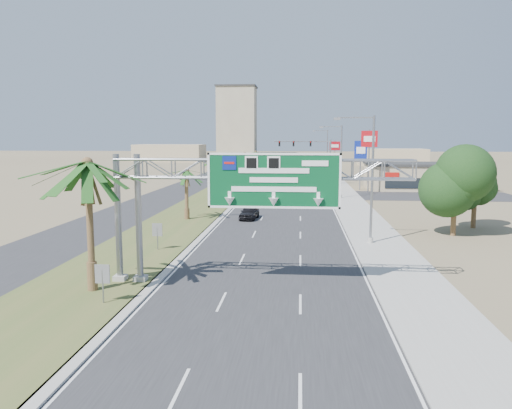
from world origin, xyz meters
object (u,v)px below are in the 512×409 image
object	(u,v)px
sign_gantry	(246,179)
car_mid_lane	(287,192)
signal_mast	(319,158)
pole_sign_blue	(361,152)
pole_sign_red_near	(369,143)
car_left_lane	(249,213)
pole_sign_red_far	(335,149)
palm_near	(87,164)
car_right_lane	(318,178)
store_building	(424,177)
car_far	(275,172)

from	to	relation	value
sign_gantry	car_mid_lane	distance (m)	44.63
signal_mast	pole_sign_blue	size ratio (longest dim) A/B	1.28
pole_sign_red_near	pole_sign_blue	size ratio (longest dim) A/B	1.19
car_left_lane	pole_sign_blue	world-z (taller)	pole_sign_blue
pole_sign_red_near	pole_sign_red_far	xyz separation A→B (m)	(-3.13, 28.68, -1.45)
palm_near	signal_mast	distance (m)	65.60
pole_sign_blue	car_left_lane	bearing A→B (deg)	-115.71
palm_near	pole_sign_red_near	world-z (taller)	pole_sign_red_near
car_right_lane	store_building	bearing A→B (deg)	-35.47
sign_gantry	pole_sign_red_near	xyz separation A→B (m)	(13.20, 48.80, 1.51)
sign_gantry	store_building	xyz separation A→B (m)	(23.06, 56.07, -4.06)
signal_mast	pole_sign_blue	xyz separation A→B (m)	(6.34, -8.17, 1.16)
car_far	sign_gantry	bearing A→B (deg)	-88.35
store_building	car_left_lane	size ratio (longest dim) A/B	4.51
signal_mast	pole_sign_red_near	size ratio (longest dim) A/B	1.07
signal_mast	car_right_lane	bearing A→B (deg)	88.81
car_left_lane	car_mid_lane	size ratio (longest dim) A/B	1.03
pole_sign_red_near	car_left_lane	bearing A→B (deg)	-121.03
palm_near	pole_sign_red_near	distance (m)	55.03
car_right_lane	pole_sign_red_near	xyz separation A→B (m)	(6.87, -17.63, 6.75)
car_left_lane	pole_sign_blue	distance (m)	34.43
car_left_lane	sign_gantry	bearing A→B (deg)	-78.46
car_left_lane	store_building	bearing A→B (deg)	58.63
signal_mast	car_left_lane	bearing A→B (deg)	-102.23
car_left_lane	car_far	bearing A→B (deg)	96.71
car_left_lane	pole_sign_red_near	world-z (taller)	pole_sign_red_near
pole_sign_red_near	pole_sign_red_far	size ratio (longest dim) A/B	1.23
sign_gantry	pole_sign_red_near	world-z (taller)	pole_sign_red_near
pole_sign_red_far	pole_sign_red_near	bearing A→B (deg)	-83.76
store_building	pole_sign_red_far	xyz separation A→B (m)	(-13.00, 21.41, 4.12)
palm_near	pole_sign_blue	size ratio (longest dim) A/B	1.04
car_far	pole_sign_blue	bearing A→B (deg)	-64.50
car_right_lane	car_mid_lane	bearing A→B (deg)	-107.07
palm_near	car_left_lane	distance (m)	26.60
signal_mast	car_far	distance (m)	25.69
car_right_lane	pole_sign_blue	distance (m)	14.96
sign_gantry	signal_mast	bearing A→B (deg)	84.26
car_right_lane	pole_sign_red_near	distance (m)	20.09
car_mid_lane	car_right_lane	bearing A→B (deg)	72.52
palm_near	pole_sign_red_far	xyz separation A→B (m)	(18.20, 79.41, -0.81)
car_mid_lane	pole_sign_blue	bearing A→B (deg)	35.68
palm_near	store_building	world-z (taller)	palm_near
car_mid_lane	pole_sign_red_near	bearing A→B (deg)	16.28
car_mid_lane	pole_sign_red_far	bearing A→B (deg)	70.72
car_left_lane	car_right_lane	size ratio (longest dim) A/B	0.68
car_far	pole_sign_red_near	distance (m)	40.83
pole_sign_blue	pole_sign_red_far	size ratio (longest dim) A/B	1.04
car_right_lane	pole_sign_blue	size ratio (longest dim) A/B	0.73
signal_mast	sign_gantry	bearing A→B (deg)	-95.74
pole_sign_blue	store_building	bearing A→B (deg)	11.85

